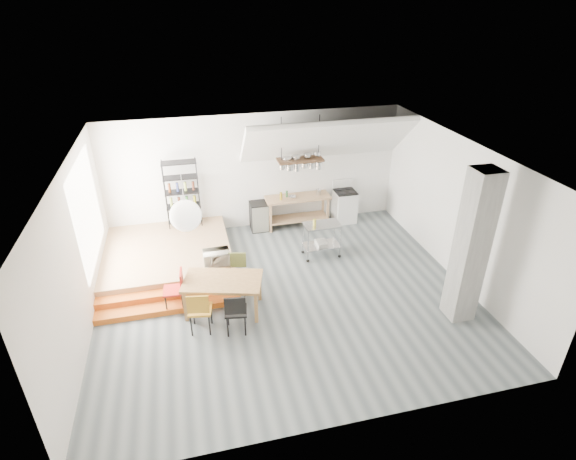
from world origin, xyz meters
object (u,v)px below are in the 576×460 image
object	(u,v)px
rolling_cart	(322,235)
mini_fridge	(259,216)
stove	(344,205)
dining_table	(223,283)

from	to	relation	value
rolling_cart	mini_fridge	bearing A→B (deg)	123.93
stove	rolling_cart	distance (m)	2.14
stove	mini_fridge	distance (m)	2.50
mini_fridge	dining_table	bearing A→B (deg)	-111.98
stove	mini_fridge	world-z (taller)	stove
dining_table	mini_fridge	world-z (taller)	mini_fridge
dining_table	stove	bearing A→B (deg)	56.61
dining_table	mini_fridge	size ratio (longest dim) A/B	2.18
mini_fridge	stove	bearing A→B (deg)	-1.01
stove	dining_table	distance (m)	5.13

